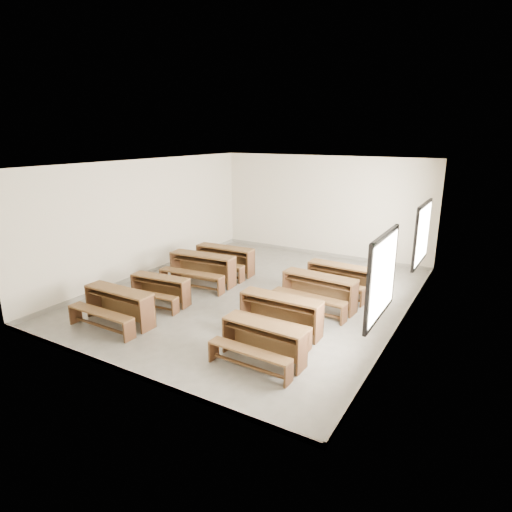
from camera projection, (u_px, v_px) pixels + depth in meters
The scene contains 9 objects.
room at pixel (259, 210), 9.98m from camera, with size 8.50×8.50×3.20m.
desk_set_0 at pixel (118, 304), 8.92m from camera, with size 1.65×0.86×0.74m.
desk_set_1 at pixel (159, 288), 9.98m from camera, with size 1.52×0.90×0.65m.
desk_set_2 at pixel (202, 267), 11.27m from camera, with size 1.86×1.08×0.80m.
desk_set_3 at pixel (224, 258), 12.14m from camera, with size 1.75×0.97×0.77m.
desk_set_4 at pixel (262, 340), 7.43m from camera, with size 1.56×0.85×0.69m.
desk_set_5 at pixel (280, 312), 8.48m from camera, with size 1.69×0.88×0.76m.
desk_set_6 at pixel (318, 289), 9.70m from camera, with size 1.77×1.00×0.77m.
desk_set_7 at pixel (339, 277), 10.59m from camera, with size 1.67×0.93×0.73m.
Camera 1 is at (5.02, -8.58, 3.86)m, focal length 30.00 mm.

